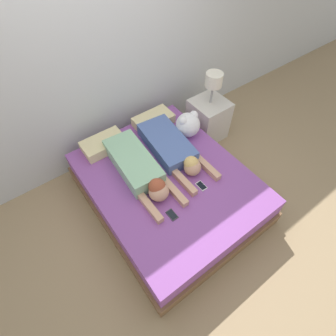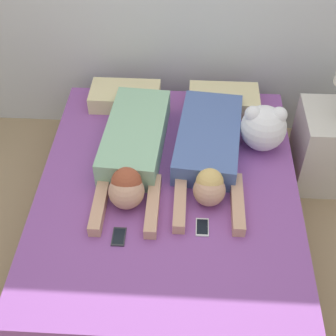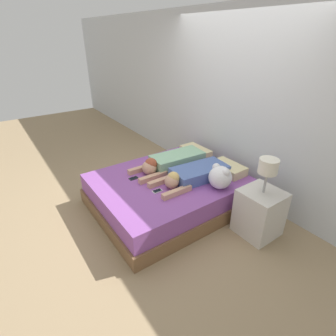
# 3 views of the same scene
# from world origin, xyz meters

# --- Properties ---
(ground_plane) EXTENTS (12.00, 12.00, 0.00)m
(ground_plane) POSITION_xyz_m (0.00, 0.00, 0.00)
(ground_plane) COLOR #9E8460
(wall_back) EXTENTS (12.00, 0.06, 2.60)m
(wall_back) POSITION_xyz_m (0.00, 1.15, 1.30)
(wall_back) COLOR silver
(wall_back) RESTS_ON ground_plane
(bed) EXTENTS (1.64, 2.00, 0.45)m
(bed) POSITION_xyz_m (0.00, 0.00, 0.22)
(bed) COLOR brown
(bed) RESTS_ON ground_plane
(pillow_head_left) EXTENTS (0.50, 0.29, 0.12)m
(pillow_head_left) POSITION_xyz_m (-0.36, 0.80, 0.51)
(pillow_head_left) COLOR beige
(pillow_head_left) RESTS_ON bed
(pillow_head_right) EXTENTS (0.50, 0.29, 0.12)m
(pillow_head_right) POSITION_xyz_m (0.36, 0.80, 0.51)
(pillow_head_right) COLOR beige
(pillow_head_right) RESTS_ON bed
(person_left) EXTENTS (0.41, 1.15, 0.24)m
(person_left) POSITION_xyz_m (-0.23, 0.20, 0.55)
(person_left) COLOR #8CBF99
(person_left) RESTS_ON bed
(person_right) EXTENTS (0.46, 1.13, 0.22)m
(person_right) POSITION_xyz_m (0.24, 0.25, 0.53)
(person_right) COLOR #4C66A5
(person_right) RESTS_ON bed
(cell_phone_left) EXTENTS (0.07, 0.12, 0.01)m
(cell_phone_left) POSITION_xyz_m (-0.25, -0.40, 0.45)
(cell_phone_left) COLOR #2D2D33
(cell_phone_left) RESTS_ON bed
(cell_phone_right) EXTENTS (0.07, 0.12, 0.01)m
(cell_phone_right) POSITION_xyz_m (0.21, -0.31, 0.45)
(cell_phone_right) COLOR silver
(cell_phone_right) RESTS_ON bed
(plush_toy) EXTENTS (0.30, 0.30, 0.31)m
(plush_toy) POSITION_xyz_m (0.59, 0.40, 0.61)
(plush_toy) COLOR white
(plush_toy) RESTS_ON bed
(nightstand) EXTENTS (0.46, 0.46, 1.01)m
(nightstand) POSITION_xyz_m (1.12, 0.57, 0.33)
(nightstand) COLOR beige
(nightstand) RESTS_ON ground_plane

